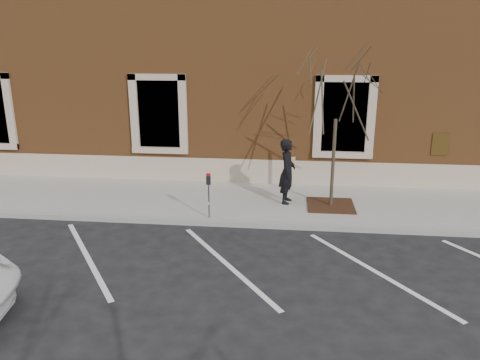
# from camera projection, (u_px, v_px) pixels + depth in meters

# --- Properties ---
(ground) EXTENTS (120.00, 120.00, 0.00)m
(ground) POSITION_uv_depth(u_px,v_px,m) (238.00, 226.00, 12.41)
(ground) COLOR #28282B
(ground) RESTS_ON ground
(sidewalk_near) EXTENTS (40.00, 3.50, 0.15)m
(sidewalk_near) POSITION_uv_depth(u_px,v_px,m) (244.00, 202.00, 14.05)
(sidewalk_near) COLOR #B5B1AA
(sidewalk_near) RESTS_ON ground
(curb_near) EXTENTS (40.00, 0.12, 0.15)m
(curb_near) POSITION_uv_depth(u_px,v_px,m) (237.00, 224.00, 12.34)
(curb_near) COLOR #9E9E99
(curb_near) RESTS_ON ground
(parking_stripes) EXTENTS (28.00, 4.40, 0.01)m
(parking_stripes) POSITION_uv_depth(u_px,v_px,m) (226.00, 264.00, 10.31)
(parking_stripes) COLOR silver
(parking_stripes) RESTS_ON ground
(building_civic) EXTENTS (40.00, 8.62, 8.00)m
(building_civic) POSITION_uv_depth(u_px,v_px,m) (259.00, 59.00, 18.63)
(building_civic) COLOR brown
(building_civic) RESTS_ON ground
(man) EXTENTS (0.54, 0.74, 1.89)m
(man) POSITION_uv_depth(u_px,v_px,m) (287.00, 171.00, 13.52)
(man) COLOR black
(man) RESTS_ON sidewalk_near
(parking_meter) EXTENTS (0.11, 0.09, 1.24)m
(parking_meter) POSITION_uv_depth(u_px,v_px,m) (209.00, 187.00, 12.34)
(parking_meter) COLOR #595B60
(parking_meter) RESTS_ON sidewalk_near
(tree_grate) EXTENTS (1.33, 1.33, 0.03)m
(tree_grate) POSITION_uv_depth(u_px,v_px,m) (331.00, 205.00, 13.48)
(tree_grate) COLOR #3D1F13
(tree_grate) RESTS_ON sidewalk_near
(sapling) EXTENTS (2.75, 2.75, 4.58)m
(sapling) POSITION_uv_depth(u_px,v_px,m) (337.00, 94.00, 12.56)
(sapling) COLOR #403627
(sapling) RESTS_ON sidewalk_near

